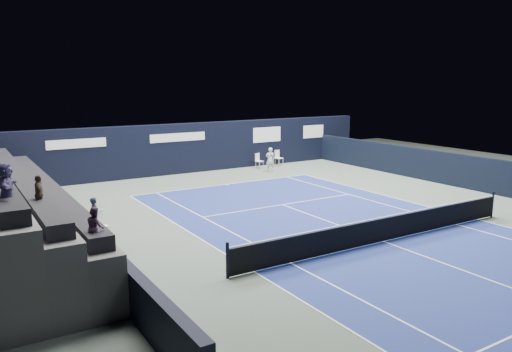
{
  "coord_description": "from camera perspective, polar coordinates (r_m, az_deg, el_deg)",
  "views": [
    {
      "loc": [
        -12.98,
        -12.18,
        5.7
      ],
      "look_at": [
        -0.85,
        7.37,
        1.3
      ],
      "focal_mm": 35.0,
      "sensor_mm": 36.0,
      "label": 1
    }
  ],
  "objects": [
    {
      "name": "ground",
      "position": [
        20.05,
        10.26,
        -5.87
      ],
      "size": [
        48.0,
        48.0,
        0.0
      ],
      "primitive_type": "plane",
      "color": "#4E5D53",
      "rests_on": "ground"
    },
    {
      "name": "folding_chair_back_b",
      "position": [
        34.27,
        2.55,
        2.24
      ],
      "size": [
        0.53,
        0.52,
        1.04
      ],
      "rotation": [
        0.0,
        0.0,
        0.18
      ],
      "color": "white",
      "rests_on": "ground"
    },
    {
      "name": "side_barrier_left",
      "position": [
        19.17,
        -20.27,
        -5.29
      ],
      "size": [
        0.33,
        22.0,
        1.2
      ],
      "color": "black",
      "rests_on": "ground"
    },
    {
      "name": "court_markings",
      "position": [
        18.68,
        14.39,
        -7.26
      ],
      "size": [
        11.03,
        23.83,
        0.0
      ],
      "color": "white",
      "rests_on": "court_surface"
    },
    {
      "name": "line_judge",
      "position": [
        19.94,
        -17.92,
        -4.28
      ],
      "size": [
        0.4,
        0.54,
        1.37
      ],
      "primitive_type": "imported",
      "rotation": [
        0.0,
        0.0,
        1.42
      ],
      "color": "black",
      "rests_on": "ground"
    },
    {
      "name": "back_sponsor_wall",
      "position": [
        31.75,
        -7.41,
        3.23
      ],
      "size": [
        26.0,
        0.63,
        3.1
      ],
      "color": "black",
      "rests_on": "ground"
    },
    {
      "name": "tennis_net",
      "position": [
        18.54,
        14.46,
        -5.79
      ],
      "size": [
        12.9,
        0.1,
        1.1
      ],
      "color": "black",
      "rests_on": "ground"
    },
    {
      "name": "line_judge_chair",
      "position": [
        19.15,
        -17.49,
        -5.16
      ],
      "size": [
        0.55,
        0.53,
        1.04
      ],
      "rotation": [
        0.0,
        0.0,
        0.22
      ],
      "color": "white",
      "rests_on": "ground"
    },
    {
      "name": "enclosure_wall_right",
      "position": [
        30.08,
        20.16,
        0.98
      ],
      "size": [
        0.3,
        22.0,
        1.8
      ],
      "primitive_type": "cube",
      "color": "black",
      "rests_on": "ground"
    },
    {
      "name": "folding_chair_back_a",
      "position": [
        33.11,
        0.29,
        1.88
      ],
      "size": [
        0.54,
        0.53,
        0.97
      ],
      "rotation": [
        0.0,
        0.0,
        0.32
      ],
      "color": "silver",
      "rests_on": "ground"
    },
    {
      "name": "court_surface",
      "position": [
        18.69,
        14.39,
        -7.28
      ],
      "size": [
        10.97,
        23.77,
        0.01
      ],
      "primitive_type": "cube",
      "color": "navy",
      "rests_on": "ground"
    },
    {
      "name": "tennis_player",
      "position": [
        31.88,
        1.62,
        1.92
      ],
      "size": [
        0.66,
        0.89,
        1.52
      ],
      "color": "silver",
      "rests_on": "ground"
    }
  ]
}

